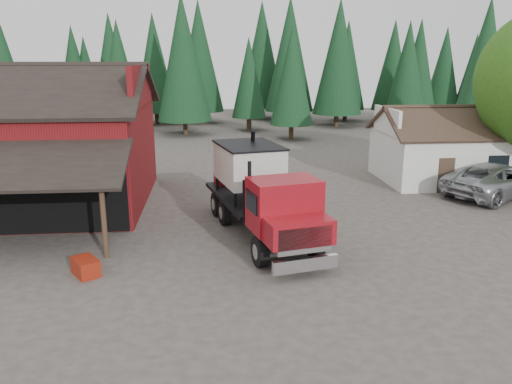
{
  "coord_description": "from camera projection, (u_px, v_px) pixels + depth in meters",
  "views": [
    {
      "loc": [
        -1.57,
        -16.04,
        7.3
      ],
      "look_at": [
        0.33,
        4.46,
        1.8
      ],
      "focal_mm": 35.0,
      "sensor_mm": 36.0,
      "label": 1
    }
  ],
  "objects": [
    {
      "name": "near_pine_b",
      "position": [
        292.0,
        75.0,
        45.33
      ],
      "size": [
        3.96,
        3.96,
        10.4
      ],
      "color": "#382619",
      "rests_on": "ground"
    },
    {
      "name": "feed_truck",
      "position": [
        261.0,
        190.0,
        20.86
      ],
      "size": [
        4.58,
        9.77,
        4.27
      ],
      "rotation": [
        0.0,
        0.0,
        0.23
      ],
      "color": "black",
      "rests_on": "ground"
    },
    {
      "name": "red_barn",
      "position": [
        24.0,
        153.0,
        25.31
      ],
      "size": [
        12.8,
        13.63,
        7.18
      ],
      "color": "maroon",
      "rests_on": "ground"
    },
    {
      "name": "equip_box",
      "position": [
        86.0,
        267.0,
        17.35
      ],
      "size": [
        1.19,
        1.3,
        0.6
      ],
      "primitive_type": "cube",
      "rotation": [
        0.0,
        0.0,
        0.57
      ],
      "color": "maroon",
      "rests_on": "ground"
    },
    {
      "name": "ground",
      "position": [
        258.0,
        274.0,
        17.45
      ],
      "size": [
        120.0,
        120.0,
        0.0
      ],
      "primitive_type": "plane",
      "color": "#453D36",
      "rests_on": "ground"
    },
    {
      "name": "farmhouse",
      "position": [
        448.0,
        154.0,
        30.69
      ],
      "size": [
        8.6,
        6.42,
        4.65
      ],
      "color": "silver",
      "rests_on": "ground"
    },
    {
      "name": "near_pine_d",
      "position": [
        183.0,
        58.0,
        47.9
      ],
      "size": [
        5.28,
        5.28,
        13.4
      ],
      "color": "#382619",
      "rests_on": "ground"
    },
    {
      "name": "conifer_backdrop",
      "position": [
        223.0,
        124.0,
        57.86
      ],
      "size": [
        76.0,
        16.0,
        16.0
      ],
      "primitive_type": null,
      "color": "black",
      "rests_on": "ground"
    },
    {
      "name": "near_pine_c",
      "position": [
        485.0,
        64.0,
        42.65
      ],
      "size": [
        4.84,
        4.84,
        12.4
      ],
      "color": "#382619",
      "rests_on": "ground"
    },
    {
      "name": "silver_car",
      "position": [
        498.0,
        180.0,
        27.17
      ],
      "size": [
        7.33,
        5.81,
        1.85
      ],
      "primitive_type": "imported",
      "rotation": [
        0.0,
        0.0,
        2.05
      ],
      "color": "#A6A8AE",
      "rests_on": "ground"
    }
  ]
}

